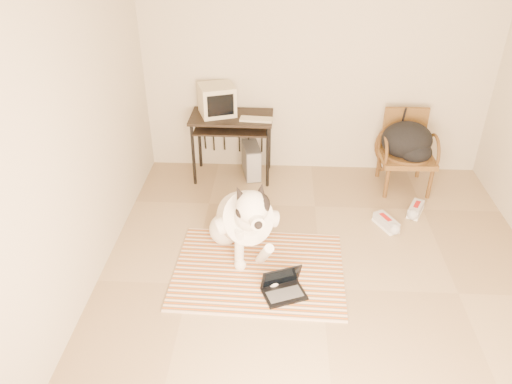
# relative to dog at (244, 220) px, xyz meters

# --- Properties ---
(floor) EXTENTS (4.50, 4.50, 0.00)m
(floor) POSITION_rel_dog_xyz_m (0.71, -0.49, -0.36)
(floor) COLOR #9B825F
(floor) RESTS_ON ground
(wall_back) EXTENTS (4.50, 0.00, 4.50)m
(wall_back) POSITION_rel_dog_xyz_m (0.71, 1.76, 0.99)
(wall_back) COLOR beige
(wall_back) RESTS_ON floor
(wall_left) EXTENTS (0.00, 4.50, 4.50)m
(wall_left) POSITION_rel_dog_xyz_m (-1.29, -0.49, 0.99)
(wall_left) COLOR beige
(wall_left) RESTS_ON floor
(rug) EXTENTS (1.56, 1.21, 0.02)m
(rug) POSITION_rel_dog_xyz_m (0.15, -0.28, -0.35)
(rug) COLOR #B9561B
(rug) RESTS_ON floor
(dog) EXTENTS (0.69, 1.16, 0.92)m
(dog) POSITION_rel_dog_xyz_m (0.00, 0.00, 0.00)
(dog) COLOR white
(dog) RESTS_ON rug
(laptop) EXTENTS (0.42, 0.37, 0.25)m
(laptop) POSITION_rel_dog_xyz_m (0.37, -0.58, -0.28)
(laptop) COLOR black
(laptop) RESTS_ON rug
(computer_desk) EXTENTS (0.94, 0.53, 0.78)m
(computer_desk) POSITION_rel_dog_xyz_m (-0.25, 1.45, 0.31)
(computer_desk) COLOR black
(computer_desk) RESTS_ON floor
(crt_monitor) EXTENTS (0.48, 0.46, 0.34)m
(crt_monitor) POSITION_rel_dog_xyz_m (-0.41, 1.52, 0.59)
(crt_monitor) COLOR #C2B798
(crt_monitor) RESTS_ON computer_desk
(desk_keyboard) EXTENTS (0.37, 0.16, 0.02)m
(desk_keyboard) POSITION_rel_dog_xyz_m (0.04, 1.35, 0.43)
(desk_keyboard) COLOR #C2B798
(desk_keyboard) RESTS_ON computer_desk
(pc_tower) EXTENTS (0.26, 0.45, 0.39)m
(pc_tower) POSITION_rel_dog_xyz_m (-0.03, 1.50, -0.17)
(pc_tower) COLOR #4B4A4D
(pc_tower) RESTS_ON floor
(rattan_chair) EXTENTS (0.59, 0.57, 0.88)m
(rattan_chair) POSITION_rel_dog_xyz_m (1.75, 1.36, 0.08)
(rattan_chair) COLOR brown
(rattan_chair) RESTS_ON floor
(backpack) EXTENTS (0.56, 0.50, 0.41)m
(backpack) POSITION_rel_dog_xyz_m (1.73, 1.27, 0.23)
(backpack) COLOR black
(backpack) RESTS_ON rattan_chair
(sneaker_left) EXTENTS (0.25, 0.33, 0.11)m
(sneaker_left) POSITION_rel_dog_xyz_m (1.43, 0.48, -0.31)
(sneaker_left) COLOR white
(sneaker_left) RESTS_ON floor
(sneaker_right) EXTENTS (0.24, 0.32, 0.10)m
(sneaker_right) POSITION_rel_dog_xyz_m (1.79, 0.75, -0.32)
(sneaker_right) COLOR white
(sneaker_right) RESTS_ON floor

